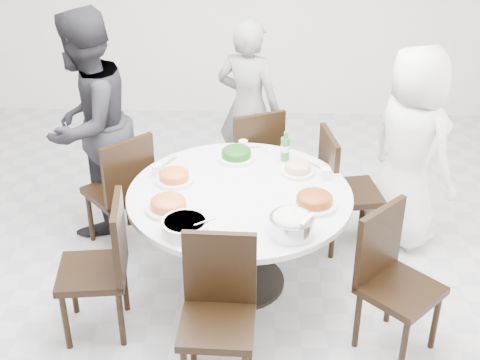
{
  "coord_description": "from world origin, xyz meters",
  "views": [
    {
      "loc": [
        0.41,
        -3.83,
        3.02
      ],
      "look_at": [
        0.25,
        0.03,
        0.82
      ],
      "focal_mm": 50.0,
      "sensor_mm": 36.0,
      "label": 1
    }
  ],
  "objects_px": {
    "diner_right": "(411,148)",
    "diner_left": "(88,125)",
    "chair_se": "(401,287)",
    "chair_nw": "(118,189)",
    "chair_sw": "(92,269)",
    "rice_bowl": "(291,226)",
    "dining_table": "(240,239)",
    "beverage_bottle": "(285,146)",
    "chair_s": "(217,322)",
    "chair_ne": "(351,190)",
    "soup_bowl": "(185,227)",
    "chair_n": "(250,159)",
    "diner_middle": "(248,108)"
  },
  "relations": [
    {
      "from": "chair_nw",
      "to": "soup_bowl",
      "type": "relative_size",
      "value": 3.34
    },
    {
      "from": "chair_ne",
      "to": "soup_bowl",
      "type": "distance_m",
      "value": 1.55
    },
    {
      "from": "chair_sw",
      "to": "rice_bowl",
      "type": "relative_size",
      "value": 3.49
    },
    {
      "from": "chair_se",
      "to": "soup_bowl",
      "type": "relative_size",
      "value": 3.34
    },
    {
      "from": "diner_right",
      "to": "rice_bowl",
      "type": "distance_m",
      "value": 1.44
    },
    {
      "from": "dining_table",
      "to": "rice_bowl",
      "type": "relative_size",
      "value": 5.51
    },
    {
      "from": "beverage_bottle",
      "to": "chair_n",
      "type": "bearing_deg",
      "value": 116.7
    },
    {
      "from": "chair_s",
      "to": "diner_middle",
      "type": "distance_m",
      "value": 2.36
    },
    {
      "from": "rice_bowl",
      "to": "dining_table",
      "type": "bearing_deg",
      "value": 124.88
    },
    {
      "from": "beverage_bottle",
      "to": "chair_ne",
      "type": "bearing_deg",
      "value": 6.15
    },
    {
      "from": "chair_sw",
      "to": "diner_left",
      "type": "bearing_deg",
      "value": -174.39
    },
    {
      "from": "chair_sw",
      "to": "diner_right",
      "type": "bearing_deg",
      "value": 111.17
    },
    {
      "from": "diner_middle",
      "to": "chair_ne",
      "type": "bearing_deg",
      "value": 154.69
    },
    {
      "from": "diner_right",
      "to": "chair_sw",
      "type": "bearing_deg",
      "value": 82.07
    },
    {
      "from": "chair_n",
      "to": "diner_middle",
      "type": "height_order",
      "value": "diner_middle"
    },
    {
      "from": "diner_left",
      "to": "chair_se",
      "type": "bearing_deg",
      "value": 77.35
    },
    {
      "from": "rice_bowl",
      "to": "chair_ne",
      "type": "bearing_deg",
      "value": 64.27
    },
    {
      "from": "chair_ne",
      "to": "diner_right",
      "type": "xyz_separation_m",
      "value": [
        0.43,
        0.1,
        0.31
      ]
    },
    {
      "from": "chair_ne",
      "to": "chair_s",
      "type": "bearing_deg",
      "value": 137.94
    },
    {
      "from": "rice_bowl",
      "to": "chair_n",
      "type": "bearing_deg",
      "value": 100.94
    },
    {
      "from": "chair_nw",
      "to": "diner_left",
      "type": "relative_size",
      "value": 0.54
    },
    {
      "from": "diner_middle",
      "to": "diner_right",
      "type": "bearing_deg",
      "value": 170.19
    },
    {
      "from": "diner_middle",
      "to": "chair_sw",
      "type": "bearing_deg",
      "value": 85.45
    },
    {
      "from": "chair_ne",
      "to": "chair_n",
      "type": "height_order",
      "value": "same"
    },
    {
      "from": "dining_table",
      "to": "rice_bowl",
      "type": "height_order",
      "value": "rice_bowl"
    },
    {
      "from": "dining_table",
      "to": "rice_bowl",
      "type": "bearing_deg",
      "value": -55.12
    },
    {
      "from": "diner_middle",
      "to": "soup_bowl",
      "type": "bearing_deg",
      "value": 101.54
    },
    {
      "from": "rice_bowl",
      "to": "chair_nw",
      "type": "bearing_deg",
      "value": 143.08
    },
    {
      "from": "diner_right",
      "to": "beverage_bottle",
      "type": "xyz_separation_m",
      "value": [
        -0.93,
        -0.16,
        0.08
      ]
    },
    {
      "from": "chair_nw",
      "to": "chair_sw",
      "type": "height_order",
      "value": "same"
    },
    {
      "from": "soup_bowl",
      "to": "chair_n",
      "type": "bearing_deg",
      "value": 76.83
    },
    {
      "from": "chair_se",
      "to": "diner_right",
      "type": "distance_m",
      "value": 1.3
    },
    {
      "from": "chair_ne",
      "to": "chair_nw",
      "type": "distance_m",
      "value": 1.75
    },
    {
      "from": "chair_se",
      "to": "diner_middle",
      "type": "relative_size",
      "value": 0.62
    },
    {
      "from": "chair_n",
      "to": "diner_right",
      "type": "distance_m",
      "value": 1.29
    },
    {
      "from": "chair_n",
      "to": "diner_middle",
      "type": "relative_size",
      "value": 0.62
    },
    {
      "from": "chair_s",
      "to": "chair_ne",
      "type": "bearing_deg",
      "value": 60.67
    },
    {
      "from": "dining_table",
      "to": "chair_ne",
      "type": "bearing_deg",
      "value": 33.37
    },
    {
      "from": "chair_ne",
      "to": "chair_sw",
      "type": "distance_m",
      "value": 2.01
    },
    {
      "from": "chair_sw",
      "to": "chair_se",
      "type": "xyz_separation_m",
      "value": [
        1.9,
        -0.1,
        0.0
      ]
    },
    {
      "from": "diner_left",
      "to": "soup_bowl",
      "type": "distance_m",
      "value": 1.5
    },
    {
      "from": "diner_right",
      "to": "diner_left",
      "type": "relative_size",
      "value": 0.88
    },
    {
      "from": "soup_bowl",
      "to": "diner_middle",
      "type": "bearing_deg",
      "value": 80.14
    },
    {
      "from": "diner_left",
      "to": "chair_ne",
      "type": "bearing_deg",
      "value": 103.19
    },
    {
      "from": "dining_table",
      "to": "chair_sw",
      "type": "xyz_separation_m",
      "value": [
        -0.9,
        -0.51,
        0.1
      ]
    },
    {
      "from": "chair_ne",
      "to": "chair_se",
      "type": "xyz_separation_m",
      "value": [
        0.18,
        -1.14,
        0.0
      ]
    },
    {
      "from": "diner_right",
      "to": "diner_left",
      "type": "height_order",
      "value": "diner_left"
    },
    {
      "from": "diner_middle",
      "to": "diner_left",
      "type": "distance_m",
      "value": 1.37
    },
    {
      "from": "chair_se",
      "to": "diner_right",
      "type": "relative_size",
      "value": 0.61
    },
    {
      "from": "chair_nw",
      "to": "beverage_bottle",
      "type": "distance_m",
      "value": 1.3
    }
  ]
}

